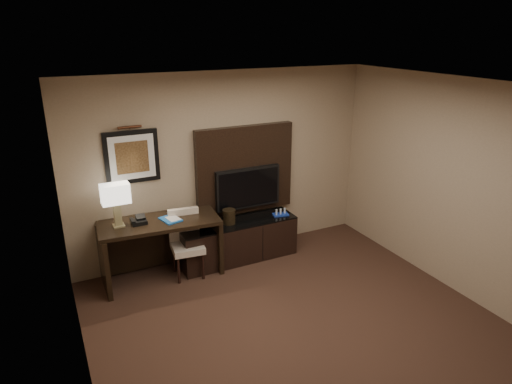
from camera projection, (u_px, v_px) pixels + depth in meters
floor at (315, 345)px, 4.94m from camera, size 4.50×5.00×0.01m
ceiling at (328, 92)px, 4.02m from camera, size 4.50×5.00×0.01m
wall_back at (224, 166)px, 6.59m from camera, size 4.50×0.01×2.70m
wall_left at (79, 285)px, 3.55m from camera, size 0.01×5.00×2.70m
wall_right at (480, 196)px, 5.41m from camera, size 0.01×5.00×2.70m
desk at (161, 249)px, 6.15m from camera, size 1.61×0.80×0.84m
credenza at (238, 241)px, 6.67m from camera, size 1.74×0.50×0.60m
tv_wall_panel at (245, 170)px, 6.69m from camera, size 1.50×0.12×1.30m
tv at (248, 188)px, 6.69m from camera, size 1.00×0.08×0.60m
artwork at (132, 157)px, 5.93m from camera, size 0.70×0.04×0.70m
picture_light at (130, 127)px, 5.76m from camera, size 0.04×0.04×0.30m
desk_chair at (188, 247)px, 6.18m from camera, size 0.47×0.52×0.87m
table_lamp at (116, 204)px, 5.74m from camera, size 0.38×0.23×0.62m
desk_phone at (139, 220)px, 5.91m from camera, size 0.19×0.17×0.10m
blue_folder at (170, 219)px, 6.03m from camera, size 0.28×0.33×0.02m
book at (167, 214)px, 5.97m from camera, size 0.15×0.05×0.20m
ice_bucket at (229, 217)px, 6.49m from camera, size 0.22×0.22×0.21m
minibar_tray at (281, 213)px, 6.79m from camera, size 0.25×0.18×0.08m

